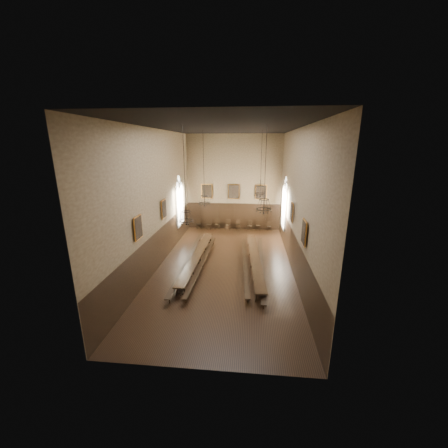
# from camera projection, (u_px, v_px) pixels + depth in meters

# --- Properties ---
(floor) EXTENTS (9.00, 18.00, 0.02)m
(floor) POSITION_uv_depth(u_px,v_px,m) (225.00, 267.00, 18.74)
(floor) COLOR black
(floor) RESTS_ON ground
(ceiling) EXTENTS (9.00, 18.00, 0.02)m
(ceiling) POSITION_uv_depth(u_px,v_px,m) (225.00, 127.00, 16.25)
(ceiling) COLOR black
(ceiling) RESTS_ON ground
(wall_back) EXTENTS (9.00, 0.02, 9.00)m
(wall_back) POSITION_uv_depth(u_px,v_px,m) (234.00, 183.00, 26.11)
(wall_back) COLOR #826E50
(wall_back) RESTS_ON ground
(wall_front) EXTENTS (9.00, 0.02, 9.00)m
(wall_front) POSITION_uv_depth(u_px,v_px,m) (199.00, 257.00, 8.88)
(wall_front) COLOR #826E50
(wall_front) RESTS_ON ground
(wall_left) EXTENTS (0.02, 18.00, 9.00)m
(wall_left) POSITION_uv_depth(u_px,v_px,m) (156.00, 200.00, 17.92)
(wall_left) COLOR #826E50
(wall_left) RESTS_ON ground
(wall_right) EXTENTS (0.02, 18.00, 9.00)m
(wall_right) POSITION_uv_depth(u_px,v_px,m) (297.00, 203.00, 17.07)
(wall_right) COLOR #826E50
(wall_right) RESTS_ON ground
(wainscot_panelling) EXTENTS (9.00, 18.00, 2.50)m
(wainscot_panelling) POSITION_uv_depth(u_px,v_px,m) (225.00, 249.00, 18.39)
(wainscot_panelling) COLOR black
(wainscot_panelling) RESTS_ON floor
(table_left) EXTENTS (0.87, 9.29, 0.72)m
(table_left) POSITION_uv_depth(u_px,v_px,m) (197.00, 259.00, 18.99)
(table_left) COLOR black
(table_left) RESTS_ON floor
(table_right) EXTENTS (1.21, 9.41, 0.73)m
(table_right) POSITION_uv_depth(u_px,v_px,m) (255.00, 263.00, 18.47)
(table_right) COLOR black
(table_right) RESTS_ON floor
(bench_left_outer) EXTENTS (0.51, 10.58, 0.48)m
(bench_left_outer) POSITION_uv_depth(u_px,v_px,m) (188.00, 260.00, 18.97)
(bench_left_outer) COLOR black
(bench_left_outer) RESTS_ON floor
(bench_left_inner) EXTENTS (0.53, 9.75, 0.44)m
(bench_left_inner) POSITION_uv_depth(u_px,v_px,m) (203.00, 263.00, 18.62)
(bench_left_inner) COLOR black
(bench_left_inner) RESTS_ON floor
(bench_right_inner) EXTENTS (0.75, 9.23, 0.42)m
(bench_right_inner) POSITION_uv_depth(u_px,v_px,m) (245.00, 264.00, 18.48)
(bench_right_inner) COLOR black
(bench_right_inner) RESTS_ON floor
(bench_right_outer) EXTENTS (0.40, 10.18, 0.46)m
(bench_right_outer) POSITION_uv_depth(u_px,v_px,m) (261.00, 265.00, 18.28)
(bench_right_outer) COLOR black
(bench_right_outer) RESTS_ON floor
(chair_0) EXTENTS (0.56, 0.56, 0.98)m
(chair_0) POSITION_uv_depth(u_px,v_px,m) (199.00, 226.00, 27.13)
(chair_0) COLOR black
(chair_0) RESTS_ON floor
(chair_1) EXTENTS (0.45, 0.45, 0.99)m
(chair_1) POSITION_uv_depth(u_px,v_px,m) (209.00, 226.00, 26.98)
(chair_1) COLOR black
(chair_1) RESTS_ON floor
(chair_2) EXTENTS (0.45, 0.45, 0.99)m
(chair_2) POSITION_uv_depth(u_px,v_px,m) (217.00, 226.00, 27.03)
(chair_2) COLOR black
(chair_2) RESTS_ON floor
(chair_3) EXTENTS (0.49, 0.49, 0.99)m
(chair_3) POSITION_uv_depth(u_px,v_px,m) (228.00, 227.00, 26.83)
(chair_3) COLOR black
(chair_3) RESTS_ON floor
(chair_4) EXTENTS (0.52, 0.52, 0.99)m
(chair_4) POSITION_uv_depth(u_px,v_px,m) (238.00, 227.00, 26.83)
(chair_4) COLOR black
(chair_4) RESTS_ON floor
(chair_5) EXTENTS (0.50, 0.50, 0.91)m
(chair_5) POSITION_uv_depth(u_px,v_px,m) (250.00, 227.00, 26.67)
(chair_5) COLOR black
(chair_5) RESTS_ON floor
(chair_6) EXTENTS (0.46, 0.46, 1.00)m
(chair_6) POSITION_uv_depth(u_px,v_px,m) (258.00, 227.00, 26.63)
(chair_6) COLOR black
(chair_6) RESTS_ON floor
(chair_7) EXTENTS (0.46, 0.46, 0.88)m
(chair_7) POSITION_uv_depth(u_px,v_px,m) (269.00, 228.00, 26.54)
(chair_7) COLOR black
(chair_7) RESTS_ON floor
(chandelier_back_left) EXTENTS (0.84, 0.84, 5.29)m
(chandelier_back_left) POSITION_uv_depth(u_px,v_px,m) (204.00, 198.00, 20.14)
(chandelier_back_left) COLOR black
(chandelier_back_left) RESTS_ON ceiling
(chandelier_back_right) EXTENTS (0.81, 0.81, 4.54)m
(chandelier_back_right) POSITION_uv_depth(u_px,v_px,m) (260.00, 189.00, 19.80)
(chandelier_back_right) COLOR black
(chandelier_back_right) RESTS_ON ceiling
(chandelier_front_left) EXTENTS (0.82, 0.82, 5.29)m
(chandelier_front_left) POSITION_uv_depth(u_px,v_px,m) (186.00, 214.00, 15.50)
(chandelier_front_left) COLOR black
(chandelier_front_left) RESTS_ON ceiling
(chandelier_front_right) EXTENTS (0.83, 0.83, 4.53)m
(chandelier_front_right) POSITION_uv_depth(u_px,v_px,m) (264.00, 204.00, 14.85)
(chandelier_front_right) COLOR black
(chandelier_front_right) RESTS_ON ceiling
(portrait_back_0) EXTENTS (1.10, 0.12, 1.40)m
(portrait_back_0) POSITION_uv_depth(u_px,v_px,m) (207.00, 191.00, 26.45)
(portrait_back_0) COLOR orange
(portrait_back_0) RESTS_ON wall_back
(portrait_back_1) EXTENTS (1.10, 0.12, 1.40)m
(portrait_back_1) POSITION_uv_depth(u_px,v_px,m) (234.00, 192.00, 26.21)
(portrait_back_1) COLOR orange
(portrait_back_1) RESTS_ON wall_back
(portrait_back_2) EXTENTS (1.10, 0.12, 1.40)m
(portrait_back_2) POSITION_uv_depth(u_px,v_px,m) (261.00, 192.00, 25.96)
(portrait_back_2) COLOR orange
(portrait_back_2) RESTS_ON wall_back
(portrait_left_0) EXTENTS (0.12, 1.00, 1.30)m
(portrait_left_0) POSITION_uv_depth(u_px,v_px,m) (164.00, 209.00, 19.08)
(portrait_left_0) COLOR orange
(portrait_left_0) RESTS_ON wall_left
(portrait_left_1) EXTENTS (0.12, 1.00, 1.30)m
(portrait_left_1) POSITION_uv_depth(u_px,v_px,m) (138.00, 228.00, 14.78)
(portrait_left_1) COLOR orange
(portrait_left_1) RESTS_ON wall_left
(portrait_right_0) EXTENTS (0.12, 1.00, 1.30)m
(portrait_right_0) POSITION_uv_depth(u_px,v_px,m) (292.00, 212.00, 18.26)
(portrait_right_0) COLOR orange
(portrait_right_0) RESTS_ON wall_right
(portrait_right_1) EXTENTS (0.12, 1.00, 1.30)m
(portrait_right_1) POSITION_uv_depth(u_px,v_px,m) (304.00, 232.00, 13.96)
(portrait_right_1) COLOR orange
(portrait_right_1) RESTS_ON wall_right
(window_right) EXTENTS (0.20, 2.20, 4.60)m
(window_right) POSITION_uv_depth(u_px,v_px,m) (285.00, 203.00, 22.64)
(window_right) COLOR white
(window_right) RESTS_ON wall_right
(window_left) EXTENTS (0.20, 2.20, 4.60)m
(window_left) POSITION_uv_depth(u_px,v_px,m) (180.00, 201.00, 23.47)
(window_left) COLOR white
(window_left) RESTS_ON wall_left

